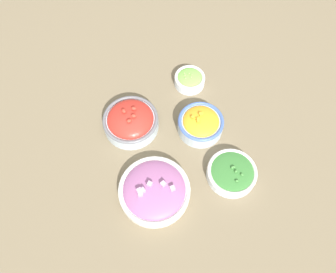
{
  "coord_description": "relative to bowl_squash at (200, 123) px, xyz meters",
  "views": [
    {
      "loc": [
        -0.47,
        0.2,
        0.98
      ],
      "look_at": [
        0.0,
        0.0,
        0.03
      ],
      "focal_mm": 35.0,
      "sensor_mm": 36.0,
      "label": 1
    }
  ],
  "objects": [
    {
      "name": "ground_plane",
      "position": [
        -0.0,
        0.12,
        -0.04
      ],
      "size": [
        3.0,
        3.0,
        0.0
      ],
      "primitive_type": "plane",
      "color": "#75664C"
    },
    {
      "name": "bowl_lettuce",
      "position": [
        0.19,
        -0.05,
        -0.01
      ],
      "size": [
        0.11,
        0.11,
        0.05
      ],
      "color": "silver",
      "rests_on": "ground_plane"
    },
    {
      "name": "bowl_cherry_tomatoes",
      "position": [
        0.1,
        0.21,
        0.0
      ],
      "size": [
        0.19,
        0.19,
        0.09
      ],
      "color": "#B2C1CC",
      "rests_on": "ground_plane"
    },
    {
      "name": "bowl_squash",
      "position": [
        0.0,
        0.0,
        0.0
      ],
      "size": [
        0.15,
        0.15,
        0.08
      ],
      "color": "#B2C1CC",
      "rests_on": "ground_plane"
    },
    {
      "name": "bowl_broccoli",
      "position": [
        -0.19,
        -0.02,
        -0.01
      ],
      "size": [
        0.16,
        0.16,
        0.05
      ],
      "color": "silver",
      "rests_on": "ground_plane"
    },
    {
      "name": "bowl_red_onion",
      "position": [
        -0.15,
        0.23,
        -0.01
      ],
      "size": [
        0.22,
        0.22,
        0.07
      ],
      "color": "silver",
      "rests_on": "ground_plane"
    }
  ]
}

